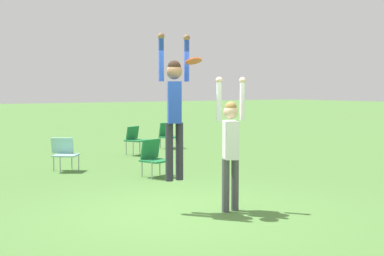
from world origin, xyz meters
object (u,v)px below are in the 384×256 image
(camping_chair_0, at_px, (168,134))
(camping_chair_2, at_px, (65,152))
(camping_chair_4, at_px, (135,138))
(frisbee, at_px, (194,61))
(person_jumping, at_px, (174,102))
(camping_chair_3, at_px, (154,156))
(person_defending, at_px, (231,141))

(camping_chair_0, bearing_deg, camping_chair_2, 19.53)
(camping_chair_0, bearing_deg, camping_chair_4, 17.65)
(frisbee, bearing_deg, camping_chair_0, 61.62)
(person_jumping, bearing_deg, camping_chair_3, 4.26)
(person_jumping, xyz_separation_m, camping_chair_4, (2.79, 6.75, -1.22))
(person_defending, distance_m, frisbee, 1.37)
(person_defending, relative_size, camping_chair_2, 2.61)
(person_defending, distance_m, camping_chair_4, 7.47)
(frisbee, height_order, camping_chair_2, frisbee)
(person_defending, relative_size, camping_chair_3, 2.59)
(camping_chair_3, bearing_deg, camping_chair_0, -140.55)
(person_jumping, height_order, camping_chair_4, person_jumping)
(person_defending, distance_m, camping_chair_2, 5.48)
(camping_chair_3, xyz_separation_m, camping_chair_4, (1.42, 3.63, 0.04))
(frisbee, bearing_deg, person_jumping, 131.77)
(camping_chair_0, bearing_deg, person_jumping, 47.65)
(person_jumping, height_order, camping_chair_2, person_jumping)
(camping_chair_3, distance_m, camping_chair_4, 3.89)
(person_jumping, distance_m, camping_chair_2, 5.13)
(camping_chair_0, relative_size, camping_chair_3, 1.00)
(camping_chair_3, bearing_deg, person_defending, 63.98)
(person_jumping, relative_size, camping_chair_2, 2.80)
(person_defending, bearing_deg, frisbee, -79.89)
(camping_chair_2, distance_m, camping_chair_4, 3.28)
(camping_chair_0, xyz_separation_m, camping_chair_4, (-1.71, -0.98, 0.04))
(camping_chair_3, relative_size, camping_chair_4, 0.99)
(person_jumping, distance_m, camping_chair_4, 7.41)
(person_defending, bearing_deg, camping_chair_3, -161.60)
(person_defending, height_order, frisbee, frisbee)
(camping_chair_2, xyz_separation_m, camping_chair_3, (1.34, -1.85, 0.00))
(camping_chair_0, bearing_deg, person_defending, 53.28)
(person_defending, height_order, camping_chair_2, person_defending)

